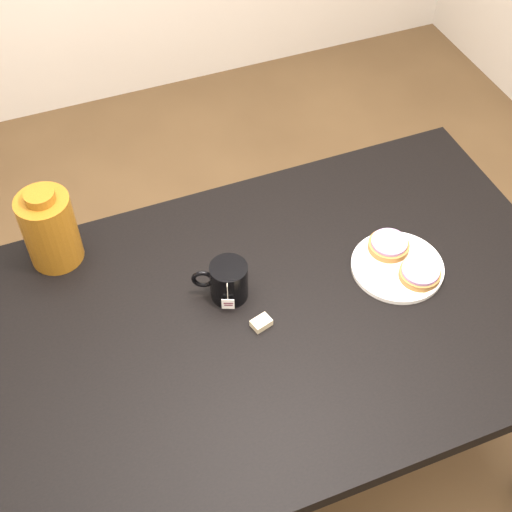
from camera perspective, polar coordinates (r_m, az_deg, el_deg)
name	(u,v)px	position (r m, az deg, el deg)	size (l,w,h in m)	color
ground_plane	(279,452)	(2.33, 1.83, -15.37)	(4.00, 4.00, 0.00)	brown
table	(285,329)	(1.75, 2.35, -5.86)	(1.40, 0.90, 0.75)	black
plate	(397,266)	(1.79, 11.25, -0.80)	(0.23, 0.23, 0.02)	white
bagel_back	(389,245)	(1.81, 10.58, 0.88)	(0.14, 0.14, 0.03)	brown
bagel_front	(420,273)	(1.76, 12.98, -1.35)	(0.14, 0.14, 0.03)	brown
mug	(228,281)	(1.67, -2.26, -2.00)	(0.14, 0.12, 0.10)	black
teabag_pouch	(261,323)	(1.65, 0.43, -5.37)	(0.04, 0.03, 0.02)	#C6B793
bagel_package	(50,228)	(1.78, -16.18, 2.14)	(0.17, 0.17, 0.22)	#5D330C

